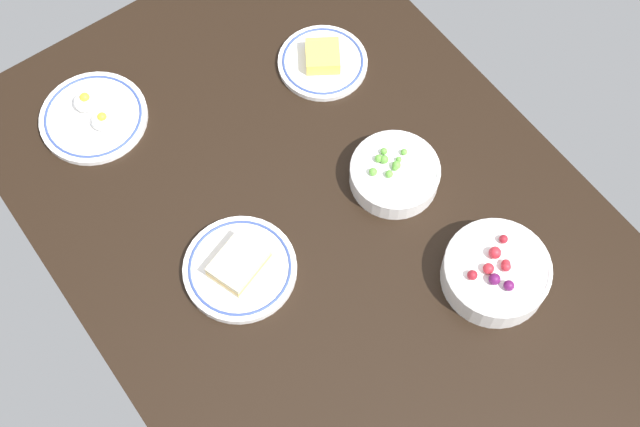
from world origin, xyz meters
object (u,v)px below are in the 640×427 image
at_px(bowl_berries, 496,272).
at_px(bowl_peas, 394,174).
at_px(plate_cheese, 323,61).
at_px(plate_sandwich, 241,269).
at_px(plate_eggs, 94,116).

height_order(bowl_berries, bowl_peas, bowl_berries).
distance_m(bowl_berries, bowl_peas, 0.25).
relative_size(plate_cheese, bowl_peas, 1.07).
relative_size(plate_sandwich, plate_eggs, 0.97).
bearing_deg(plate_eggs, plate_sandwich, 6.69).
distance_m(bowl_berries, plate_eggs, 0.78).
height_order(plate_sandwich, bowl_berries, bowl_berries).
distance_m(bowl_peas, plate_eggs, 0.57).
height_order(plate_sandwich, plate_eggs, plate_sandwich).
bearing_deg(plate_eggs, bowl_peas, 40.63).
bearing_deg(bowl_berries, plate_cheese, 176.78).
height_order(plate_sandwich, plate_cheese, plate_sandwich).
height_order(plate_sandwich, bowl_peas, bowl_peas).
xyz_separation_m(bowl_peas, plate_eggs, (-0.43, -0.37, -0.01)).
relative_size(plate_cheese, plate_eggs, 0.86).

